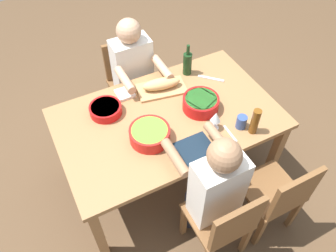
% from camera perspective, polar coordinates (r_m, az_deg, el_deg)
% --- Properties ---
extents(ground_plane, '(8.00, 8.00, 0.00)m').
position_cam_1_polar(ground_plane, '(3.16, 0.00, -7.51)').
color(ground_plane, brown).
extents(dining_table, '(1.71, 1.05, 0.74)m').
position_cam_1_polar(dining_table, '(2.64, 0.00, 0.45)').
color(dining_table, '#9E7044').
rests_on(dining_table, ground_plane).
extents(chair_far_center, '(0.40, 0.40, 0.85)m').
position_cam_1_polar(chair_far_center, '(2.40, 9.67, -16.07)').
color(chair_far_center, brown).
rests_on(chair_far_center, ground_plane).
extents(diner_far_center, '(0.41, 0.53, 1.20)m').
position_cam_1_polar(diner_far_center, '(2.28, 7.79, -10.13)').
color(diner_far_center, '#2D2D38').
rests_on(diner_far_center, ground_plane).
extents(chair_near_center, '(0.40, 0.40, 0.85)m').
position_cam_1_polar(chair_near_center, '(3.33, -6.77, 8.17)').
color(chair_near_center, brown).
rests_on(chair_near_center, ground_plane).
extents(diner_near_center, '(0.41, 0.53, 1.20)m').
position_cam_1_polar(diner_near_center, '(3.06, -5.79, 9.25)').
color(diner_near_center, '#2D2D38').
rests_on(diner_near_center, ground_plane).
extents(chair_far_left, '(0.40, 0.40, 0.85)m').
position_cam_1_polar(chair_far_left, '(2.60, 18.43, -11.17)').
color(chair_far_left, brown).
rests_on(chair_far_left, ground_plane).
extents(serving_bowl_salad, '(0.30, 0.30, 0.10)m').
position_cam_1_polar(serving_bowl_salad, '(2.40, -3.16, -1.32)').
color(serving_bowl_salad, red).
rests_on(serving_bowl_salad, dining_table).
extents(serving_bowl_greens, '(0.28, 0.28, 0.11)m').
position_cam_1_polar(serving_bowl_greens, '(2.61, 5.63, 4.02)').
color(serving_bowl_greens, red).
rests_on(serving_bowl_greens, dining_table).
extents(serving_bowl_fruit, '(0.25, 0.25, 0.07)m').
position_cam_1_polar(serving_bowl_fruit, '(2.62, -10.66, 2.86)').
color(serving_bowl_fruit, red).
rests_on(serving_bowl_fruit, dining_table).
extents(cutting_board, '(0.43, 0.29, 0.02)m').
position_cam_1_polar(cutting_board, '(2.79, -1.12, 6.39)').
color(cutting_board, tan).
rests_on(cutting_board, dining_table).
extents(bread_loaf, '(0.33, 0.17, 0.09)m').
position_cam_1_polar(bread_loaf, '(2.75, -1.14, 7.23)').
color(bread_loaf, tan).
rests_on(bread_loaf, cutting_board).
extents(wine_bottle, '(0.08, 0.08, 0.29)m').
position_cam_1_polar(wine_bottle, '(2.90, 3.35, 10.69)').
color(wine_bottle, '#193819').
rests_on(wine_bottle, dining_table).
extents(beer_bottle, '(0.06, 0.06, 0.22)m').
position_cam_1_polar(beer_bottle, '(2.48, 14.68, 0.76)').
color(beer_bottle, brown).
rests_on(beer_bottle, dining_table).
extents(wine_glass, '(0.08, 0.08, 0.17)m').
position_cam_1_polar(wine_glass, '(2.44, 8.17, 1.42)').
color(wine_glass, silver).
rests_on(wine_glass, dining_table).
extents(placemat_far_center, '(0.32, 0.23, 0.01)m').
position_cam_1_polar(placemat_far_center, '(2.37, 4.06, -4.13)').
color(placemat_far_center, '#142333').
rests_on(placemat_far_center, dining_table).
extents(cup_far_left, '(0.08, 0.08, 0.11)m').
position_cam_1_polar(cup_far_left, '(2.53, 12.47, 0.68)').
color(cup_far_left, '#334C8C').
rests_on(cup_far_left, dining_table).
extents(fork_far_left, '(0.02, 0.17, 0.01)m').
position_cam_1_polar(fork_far_left, '(2.50, 10.62, -1.30)').
color(fork_far_left, silver).
rests_on(fork_far_left, dining_table).
extents(carving_knife, '(0.18, 0.18, 0.01)m').
position_cam_1_polar(carving_knife, '(2.92, 7.36, 8.11)').
color(carving_knife, silver).
rests_on(carving_knife, dining_table).
extents(napkin_stack, '(0.14, 0.14, 0.02)m').
position_cam_1_polar(napkin_stack, '(2.77, -7.40, 5.56)').
color(napkin_stack, white).
rests_on(napkin_stack, dining_table).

